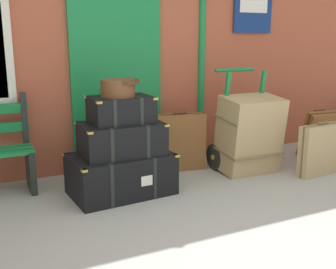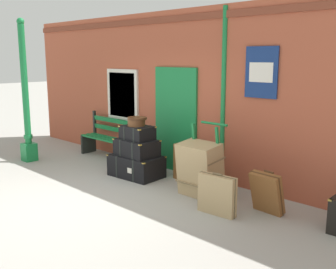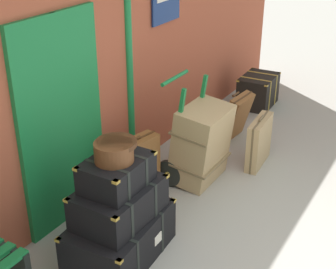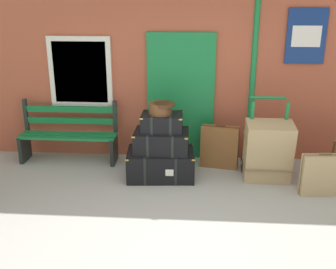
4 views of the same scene
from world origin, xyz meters
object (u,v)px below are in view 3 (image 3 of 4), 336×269
object	(u,v)px
round_hatbox	(114,150)
suitcase_cream	(135,169)
large_brown_trunk	(201,144)
steamer_trunk_top	(117,173)
corner_trunk	(258,91)
steamer_trunk_base	(120,237)
steamer_trunk_middle	(119,202)
porters_trolley	(188,155)
suitcase_charcoal	(236,117)
suitcase_slate	(259,142)

from	to	relation	value
round_hatbox	suitcase_cream	distance (m)	1.26
large_brown_trunk	round_hatbox	bearing A→B (deg)	179.70
steamer_trunk_top	corner_trunk	xyz separation A→B (m)	(4.05, 0.27, -0.63)
steamer_trunk_base	large_brown_trunk	world-z (taller)	large_brown_trunk
steamer_trunk_middle	steamer_trunk_top	world-z (taller)	steamer_trunk_top
steamer_trunk_middle	large_brown_trunk	size ratio (longest dim) A/B	0.88
porters_trolley	corner_trunk	world-z (taller)	porters_trolley
porters_trolley	round_hatbox	bearing A→B (deg)	-174.17
steamer_trunk_middle	corner_trunk	xyz separation A→B (m)	(4.05, 0.28, -0.34)
steamer_trunk_top	corner_trunk	bearing A→B (deg)	3.80
porters_trolley	corner_trunk	distance (m)	2.47
steamer_trunk_base	corner_trunk	size ratio (longest dim) A/B	1.48
porters_trolley	large_brown_trunk	world-z (taller)	porters_trolley
steamer_trunk_middle	large_brown_trunk	xyz separation A→B (m)	(1.58, 0.01, -0.12)
steamer_trunk_top	porters_trolley	world-z (taller)	porters_trolley
suitcase_charcoal	porters_trolley	bearing A→B (deg)	176.32
steamer_trunk_middle	suitcase_cream	bearing A→B (deg)	26.45
suitcase_charcoal	corner_trunk	size ratio (longest dim) A/B	0.91
porters_trolley	steamer_trunk_base	bearing A→B (deg)	-173.60
porters_trolley	large_brown_trunk	xyz separation A→B (m)	(-0.00, -0.17, 0.19)
steamer_trunk_top	suitcase_slate	world-z (taller)	steamer_trunk_top
round_hatbox	steamer_trunk_base	bearing A→B (deg)	-109.11
large_brown_trunk	porters_trolley	bearing A→B (deg)	90.00
suitcase_charcoal	suitcase_slate	distance (m)	0.74
suitcase_charcoal	steamer_trunk_middle	bearing A→B (deg)	-177.97
porters_trolley	corner_trunk	bearing A→B (deg)	2.47
round_hatbox	suitcase_slate	size ratio (longest dim) A/B	0.60
steamer_trunk_middle	large_brown_trunk	bearing A→B (deg)	0.20
steamer_trunk_base	suitcase_slate	bearing A→B (deg)	-10.62
large_brown_trunk	steamer_trunk_middle	bearing A→B (deg)	-179.80
suitcase_cream	steamer_trunk_middle	bearing A→B (deg)	-153.55
steamer_trunk_middle	large_brown_trunk	distance (m)	1.59
round_hatbox	corner_trunk	xyz separation A→B (m)	(4.06, 0.27, -0.86)
suitcase_charcoal	suitcase_cream	size ratio (longest dim) A/B	0.90
large_brown_trunk	steamer_trunk_base	bearing A→B (deg)	-179.70
suitcase_cream	corner_trunk	world-z (taller)	suitcase_cream
steamer_trunk_top	suitcase_cream	distance (m)	1.12
steamer_trunk_middle	suitcase_charcoal	bearing A→B (deg)	2.03
steamer_trunk_top	suitcase_charcoal	distance (m)	2.84
large_brown_trunk	corner_trunk	xyz separation A→B (m)	(2.47, 0.28, -0.22)
steamer_trunk_base	steamer_trunk_top	xyz separation A→B (m)	(0.02, 0.02, 0.66)
steamer_trunk_base	steamer_trunk_top	distance (m)	0.66
suitcase_charcoal	suitcase_slate	size ratio (longest dim) A/B	1.02
steamer_trunk_top	large_brown_trunk	xyz separation A→B (m)	(1.58, -0.01, -0.41)
suitcase_charcoal	suitcase_slate	bearing A→B (deg)	-134.24
porters_trolley	suitcase_slate	xyz separation A→B (m)	(0.69, -0.61, 0.02)
steamer_trunk_middle	suitcase_slate	distance (m)	2.33
steamer_trunk_base	steamer_trunk_middle	world-z (taller)	steamer_trunk_middle
large_brown_trunk	suitcase_cream	size ratio (longest dim) A/B	1.28
suitcase_cream	corner_trunk	distance (m)	3.16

